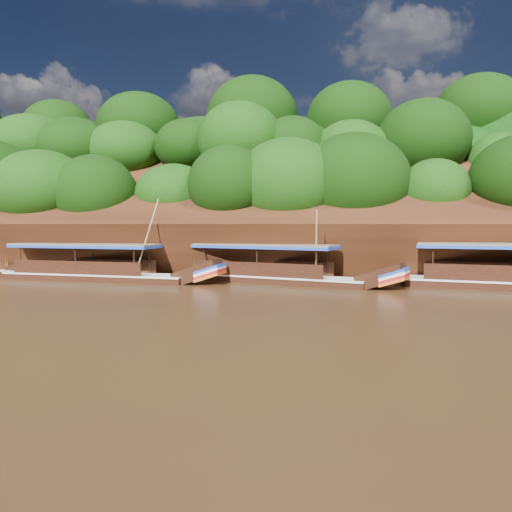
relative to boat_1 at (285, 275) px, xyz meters
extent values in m
plane|color=black|center=(-0.37, -7.96, -0.56)|extent=(160.00, 160.00, 0.00)
cube|color=black|center=(-0.37, 8.04, 2.94)|extent=(120.00, 16.12, 13.64)
cube|color=black|center=(-0.37, 18.04, -0.56)|extent=(120.00, 24.00, 12.00)
ellipsoid|color=#17430B|center=(-6.37, 7.04, 2.94)|extent=(18.00, 8.00, 6.40)
ellipsoid|color=#17430B|center=(-0.37, 15.04, 8.64)|extent=(24.00, 11.00, 8.40)
cube|color=black|center=(-0.69, 0.22, -0.56)|extent=(12.08, 5.79, 0.90)
cube|color=silver|center=(-0.69, 0.22, -0.13)|extent=(12.10, 5.85, 0.10)
cube|color=black|center=(5.72, -1.86, 0.14)|extent=(3.21, 2.45, 1.69)
cube|color=#1B40B3|center=(6.43, -2.09, 0.44)|extent=(1.93, 2.09, 0.62)
cube|color=red|center=(6.43, -2.09, 0.10)|extent=(1.93, 2.09, 0.62)
cube|color=brown|center=(-1.40, 0.46, 1.85)|extent=(9.71, 5.30, 0.12)
cube|color=#1B40B3|center=(-1.40, 0.46, 1.73)|extent=(9.71, 5.30, 0.18)
cylinder|color=tan|center=(1.97, -1.27, 2.01)|extent=(0.15, 1.28, 4.08)
cube|color=black|center=(-12.65, -0.03, -0.56)|extent=(13.22, 3.88, 0.89)
cube|color=silver|center=(-12.65, -0.03, -0.13)|extent=(13.23, 3.95, 0.10)
cube|color=black|center=(-5.37, -1.00, 0.14)|extent=(3.26, 2.02, 1.75)
cube|color=#1B40B3|center=(-4.57, -1.11, 0.43)|extent=(1.81, 1.89, 0.65)
cube|color=red|center=(-4.57, -1.11, 0.10)|extent=(1.81, 1.89, 0.65)
cube|color=brown|center=(-13.46, 0.08, 1.83)|extent=(10.46, 3.83, 0.12)
cube|color=#1B40B3|center=(-13.46, 0.08, 1.71)|extent=(10.46, 3.83, 0.18)
cylinder|color=tan|center=(-8.76, -0.75, 2.41)|extent=(1.38, 0.84, 4.83)
cube|color=black|center=(-18.92, 2.11, 0.11)|extent=(2.90, 2.06, 1.59)
cube|color=#1B40B3|center=(-18.24, 2.25, 0.40)|extent=(1.66, 1.88, 0.57)
cube|color=red|center=(-18.24, 2.25, 0.08)|extent=(1.66, 1.88, 0.57)
cone|color=#2D6C1B|center=(-19.54, 1.74, 0.15)|extent=(1.50, 1.50, 1.41)
cone|color=#2D6C1B|center=(-13.01, 1.41, 0.34)|extent=(1.50, 1.50, 1.80)
cone|color=#2D6C1B|center=(-5.62, 1.63, 0.19)|extent=(1.50, 1.50, 1.48)
cone|color=#2D6C1B|center=(0.17, 1.77, 0.33)|extent=(1.50, 1.50, 1.77)
cone|color=#2D6C1B|center=(7.19, 2.02, 0.32)|extent=(1.50, 1.50, 1.75)
cone|color=#2D6C1B|center=(12.20, 1.66, 0.13)|extent=(1.50, 1.50, 1.38)
camera|label=1|loc=(2.59, -31.22, 3.22)|focal=35.00mm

